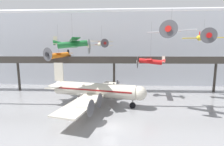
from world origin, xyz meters
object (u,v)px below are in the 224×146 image
Objects in this scene: suspended_plane_cream_biplane at (102,44)px; suspended_plane_yellow_lowwing at (203,36)px; suspended_plane_green_biplane at (73,44)px; suspended_plane_orange_highwing at (59,55)px; suspended_plane_red_highwing at (150,61)px; suspended_plane_silver_racer at (171,30)px; airliner_silver_main at (94,90)px.

suspended_plane_cream_biplane is 0.70× the size of suspended_plane_yellow_lowwing.
suspended_plane_orange_highwing is (-7.08, 10.01, -2.48)m from suspended_plane_green_biplane.
suspended_plane_silver_racer is (1.21, -10.93, 6.41)m from suspended_plane_red_highwing.
airliner_silver_main is at bearing 79.58° from suspended_plane_orange_highwing.
suspended_plane_green_biplane reaches higher than suspended_plane_red_highwing.
suspended_plane_red_highwing is at bearing -147.48° from suspended_plane_silver_racer.
airliner_silver_main is 3.04× the size of suspended_plane_green_biplane.
airliner_silver_main is 29.11m from suspended_plane_yellow_lowwing.
suspended_plane_red_highwing is at bearing 41.08° from suspended_plane_cream_biplane.
suspended_plane_yellow_lowwing is (29.92, 6.37, 2.07)m from suspended_plane_green_biplane.
suspended_plane_red_highwing is (13.34, -5.63, -4.81)m from suspended_plane_cream_biplane.
suspended_plane_green_biplane reaches higher than suspended_plane_orange_highwing.
suspended_plane_cream_biplane is at bearing 100.58° from airliner_silver_main.
airliner_silver_main is 16.56m from suspended_plane_red_highwing.
suspended_plane_yellow_lowwing is (25.97, 4.62, 12.30)m from airliner_silver_main.
suspended_plane_yellow_lowwing reaches higher than suspended_plane_orange_highwing.
suspended_plane_silver_racer reaches higher than suspended_plane_orange_highwing.
suspended_plane_yellow_lowwing is at bearing -9.17° from suspended_plane_green_biplane.
suspended_plane_silver_racer reaches higher than suspended_plane_green_biplane.
suspended_plane_cream_biplane and suspended_plane_silver_racer have the same top height.
suspended_plane_cream_biplane is 0.74× the size of suspended_plane_green_biplane.
suspended_plane_cream_biplane is at bearing 50.59° from suspended_plane_green_biplane.
suspended_plane_green_biplane is at bearing -72.00° from suspended_plane_silver_racer.
suspended_plane_cream_biplane is 0.84× the size of suspended_plane_silver_racer.
airliner_silver_main is at bearing -67.31° from suspended_plane_yellow_lowwing.
suspended_plane_orange_highwing is 1.04× the size of suspended_plane_yellow_lowwing.
airliner_silver_main is at bearing 2.70° from suspended_plane_green_biplane.
suspended_plane_green_biplane is at bearing 61.70° from suspended_plane_orange_highwing.
suspended_plane_cream_biplane is (0.60, 12.05, 11.02)m from airliner_silver_main.
suspended_plane_silver_racer is (15.15, -4.51, 12.62)m from airliner_silver_main.
suspended_plane_orange_highwing reaches higher than airliner_silver_main.
airliner_silver_main is at bearing -28.88° from suspended_plane_cream_biplane.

